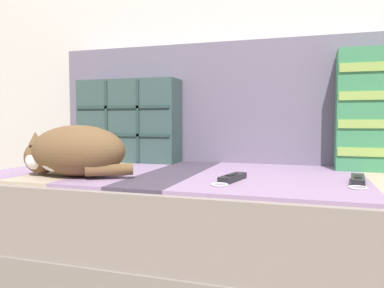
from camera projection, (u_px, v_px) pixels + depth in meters
name	position (u px, v px, depth m)	size (l,w,h in m)	color
couch	(253.00, 232.00, 1.28)	(1.88, 0.84, 0.40)	gray
sofa_backrest	(266.00, 103.00, 1.58)	(1.84, 0.14, 0.51)	slate
throw_pillow_quilted	(129.00, 121.00, 1.62)	(0.44, 0.14, 0.35)	#38514C
sleeping_cat	(73.00, 152.00, 1.20)	(0.39, 0.22, 0.16)	brown
game_remote_near	(358.00, 180.00, 1.06)	(0.06, 0.20, 0.02)	black
game_remote_far	(232.00, 178.00, 1.10)	(0.08, 0.19, 0.02)	black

